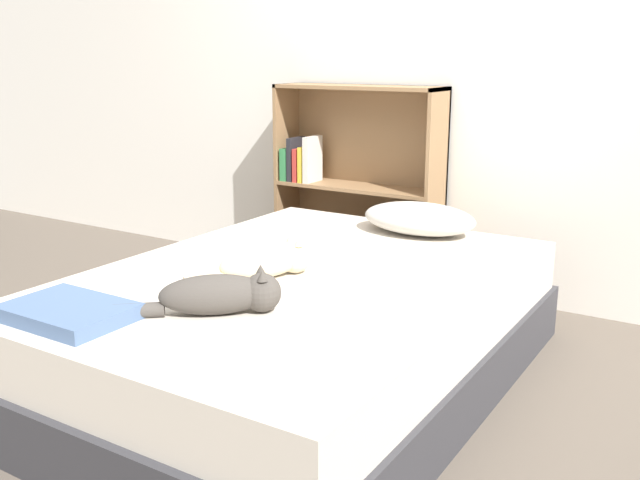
{
  "coord_description": "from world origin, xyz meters",
  "views": [
    {
      "loc": [
        1.48,
        -2.21,
        1.28
      ],
      "look_at": [
        0.0,
        0.16,
        0.55
      ],
      "focal_mm": 40.0,
      "sensor_mm": 36.0,
      "label": 1
    }
  ],
  "objects_px": {
    "cat_light": "(268,261)",
    "bookshelf": "(356,183)",
    "pillow": "(419,218)",
    "cat_dark": "(223,294)",
    "bed": "(299,328)"
  },
  "relations": [
    {
      "from": "cat_dark",
      "to": "bed",
      "type": "bearing_deg",
      "value": 53.36
    },
    {
      "from": "bed",
      "to": "bookshelf",
      "type": "distance_m",
      "value": 1.41
    },
    {
      "from": "bed",
      "to": "cat_light",
      "type": "bearing_deg",
      "value": -127.12
    },
    {
      "from": "cat_light",
      "to": "bookshelf",
      "type": "bearing_deg",
      "value": 45.57
    },
    {
      "from": "bed",
      "to": "cat_dark",
      "type": "relative_size",
      "value": 4.68
    },
    {
      "from": "bed",
      "to": "cat_light",
      "type": "xyz_separation_m",
      "value": [
        -0.07,
        -0.1,
        0.29
      ]
    },
    {
      "from": "cat_light",
      "to": "bookshelf",
      "type": "xyz_separation_m",
      "value": [
        -0.39,
        1.39,
        0.06
      ]
    },
    {
      "from": "pillow",
      "to": "cat_dark",
      "type": "bearing_deg",
      "value": -93.96
    },
    {
      "from": "pillow",
      "to": "bookshelf",
      "type": "relative_size",
      "value": 0.49
    },
    {
      "from": "cat_dark",
      "to": "pillow",
      "type": "bearing_deg",
      "value": 45.33
    },
    {
      "from": "bed",
      "to": "bookshelf",
      "type": "xyz_separation_m",
      "value": [
        -0.47,
        1.29,
        0.35
      ]
    },
    {
      "from": "bed",
      "to": "cat_dark",
      "type": "height_order",
      "value": "cat_dark"
    },
    {
      "from": "cat_light",
      "to": "bookshelf",
      "type": "distance_m",
      "value": 1.44
    },
    {
      "from": "bed",
      "to": "pillow",
      "type": "distance_m",
      "value": 0.9
    },
    {
      "from": "cat_dark",
      "to": "bookshelf",
      "type": "xyz_separation_m",
      "value": [
        -0.5,
        1.79,
        0.05
      ]
    }
  ]
}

